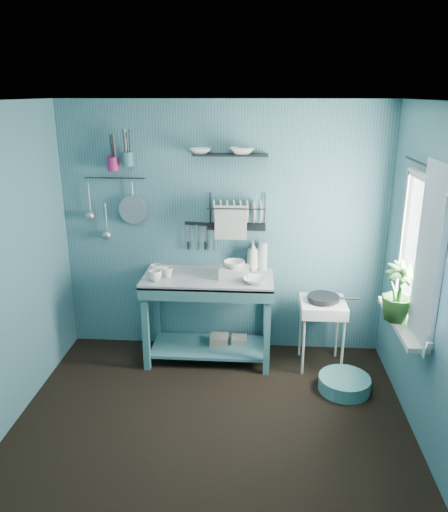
# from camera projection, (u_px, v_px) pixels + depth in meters

# --- Properties ---
(floor) EXTENTS (3.20, 3.20, 0.00)m
(floor) POSITION_uv_depth(u_px,v_px,m) (210.00, 435.00, 3.91)
(floor) COLOR black
(floor) RESTS_ON ground
(ceiling) EXTENTS (3.20, 3.20, 0.00)m
(ceiling) POSITION_uv_depth(u_px,v_px,m) (206.00, 101.00, 3.12)
(ceiling) COLOR silver
(ceiling) RESTS_ON ground
(wall_back) EXTENTS (3.20, 0.00, 3.20)m
(wall_back) POSITION_uv_depth(u_px,v_px,m) (224.00, 231.00, 4.94)
(wall_back) COLOR #396975
(wall_back) RESTS_ON ground
(wall_front) EXTENTS (3.20, 0.00, 3.20)m
(wall_front) POSITION_uv_depth(u_px,v_px,m) (173.00, 419.00, 2.09)
(wall_front) COLOR #396975
(wall_front) RESTS_ON ground
(wall_right) EXTENTS (0.00, 3.00, 3.00)m
(wall_right) POSITION_uv_depth(u_px,v_px,m) (441.00, 293.00, 3.41)
(wall_right) COLOR #396975
(wall_right) RESTS_ON ground
(work_counter) EXTENTS (1.27, 0.68, 0.88)m
(work_counter) POSITION_uv_depth(u_px,v_px,m) (209.00, 318.00, 4.91)
(work_counter) COLOR #386E76
(work_counter) RESTS_ON floor
(mug_left) EXTENTS (0.12, 0.12, 0.10)m
(mug_left) POSITION_uv_depth(u_px,v_px,m) (155.00, 276.00, 4.64)
(mug_left) COLOR white
(mug_left) RESTS_ON work_counter
(mug_mid) EXTENTS (0.14, 0.14, 0.09)m
(mug_mid) POSITION_uv_depth(u_px,v_px,m) (168.00, 272.00, 4.73)
(mug_mid) COLOR white
(mug_mid) RESTS_ON work_counter
(mug_right) EXTENTS (0.17, 0.17, 0.10)m
(mug_right) POSITION_uv_depth(u_px,v_px,m) (156.00, 270.00, 4.79)
(mug_right) COLOR white
(mug_right) RESTS_ON work_counter
(wash_tub) EXTENTS (0.28, 0.22, 0.10)m
(wash_tub) POSITION_uv_depth(u_px,v_px,m) (234.00, 272.00, 4.72)
(wash_tub) COLOR beige
(wash_tub) RESTS_ON work_counter
(tub_bowl) EXTENTS (0.20, 0.19, 0.06)m
(tub_bowl) POSITION_uv_depth(u_px,v_px,m) (234.00, 264.00, 4.70)
(tub_bowl) COLOR white
(tub_bowl) RESTS_ON wash_tub
(soap_bottle) EXTENTS (0.11, 0.12, 0.30)m
(soap_bottle) POSITION_uv_depth(u_px,v_px,m) (253.00, 256.00, 4.89)
(soap_bottle) COLOR beige
(soap_bottle) RESTS_ON work_counter
(water_bottle) EXTENTS (0.09, 0.09, 0.28)m
(water_bottle) POSITION_uv_depth(u_px,v_px,m) (263.00, 256.00, 4.90)
(water_bottle) COLOR #B4BEC9
(water_bottle) RESTS_ON work_counter
(counter_bowl) EXTENTS (0.22, 0.22, 0.05)m
(counter_bowl) POSITION_uv_depth(u_px,v_px,m) (255.00, 280.00, 4.59)
(counter_bowl) COLOR white
(counter_bowl) RESTS_ON work_counter
(hotplate_stand) EXTENTS (0.46, 0.46, 0.68)m
(hotplate_stand) POSITION_uv_depth(u_px,v_px,m) (321.00, 334.00, 4.81)
(hotplate_stand) COLOR silver
(hotplate_stand) RESTS_ON floor
(frying_pan) EXTENTS (0.30, 0.30, 0.03)m
(frying_pan) POSITION_uv_depth(u_px,v_px,m) (323.00, 298.00, 4.69)
(frying_pan) COLOR black
(frying_pan) RESTS_ON hotplate_stand
(knife_strip) EXTENTS (0.32, 0.07, 0.03)m
(knife_strip) POSITION_uv_depth(u_px,v_px,m) (201.00, 224.00, 4.90)
(knife_strip) COLOR black
(knife_strip) RESTS_ON wall_back
(dish_rack) EXTENTS (0.58, 0.32, 0.32)m
(dish_rack) POSITION_uv_depth(u_px,v_px,m) (237.00, 211.00, 4.73)
(dish_rack) COLOR black
(dish_rack) RESTS_ON wall_back
(upper_shelf) EXTENTS (0.70, 0.18, 0.01)m
(upper_shelf) POSITION_uv_depth(u_px,v_px,m) (230.00, 155.00, 4.60)
(upper_shelf) COLOR black
(upper_shelf) RESTS_ON wall_back
(shelf_bowl_left) EXTENTS (0.23, 0.23, 0.05)m
(shelf_bowl_left) POSITION_uv_depth(u_px,v_px,m) (200.00, 151.00, 4.61)
(shelf_bowl_left) COLOR white
(shelf_bowl_left) RESTS_ON upper_shelf
(shelf_bowl_right) EXTENTS (0.24, 0.24, 0.06)m
(shelf_bowl_right) POSITION_uv_depth(u_px,v_px,m) (242.00, 150.00, 4.58)
(shelf_bowl_right) COLOR white
(shelf_bowl_right) RESTS_ON upper_shelf
(utensil_cup_magenta) EXTENTS (0.11, 0.11, 0.13)m
(utensil_cup_magenta) POSITION_uv_depth(u_px,v_px,m) (113.00, 164.00, 4.72)
(utensil_cup_magenta) COLOR #981C55
(utensil_cup_magenta) RESTS_ON wall_back
(utensil_cup_teal) EXTENTS (0.11, 0.11, 0.13)m
(utensil_cup_teal) POSITION_uv_depth(u_px,v_px,m) (128.00, 159.00, 4.70)
(utensil_cup_teal) COLOR #386875
(utensil_cup_teal) RESTS_ON wall_back
(colander) EXTENTS (0.28, 0.03, 0.28)m
(colander) POSITION_uv_depth(u_px,v_px,m) (133.00, 210.00, 4.88)
(colander) COLOR #A8ABB0
(colander) RESTS_ON wall_back
(ladle_outer) EXTENTS (0.01, 0.01, 0.30)m
(ladle_outer) POSITION_uv_depth(u_px,v_px,m) (89.00, 198.00, 4.89)
(ladle_outer) COLOR #A8ABB0
(ladle_outer) RESTS_ON wall_back
(ladle_inner) EXTENTS (0.01, 0.01, 0.30)m
(ladle_inner) POSITION_uv_depth(u_px,v_px,m) (106.00, 218.00, 4.94)
(ladle_inner) COLOR #A8ABB0
(ladle_inner) RESTS_ON wall_back
(hook_rail) EXTENTS (0.60, 0.01, 0.01)m
(hook_rail) POSITION_uv_depth(u_px,v_px,m) (115.00, 178.00, 4.82)
(hook_rail) COLOR black
(hook_rail) RESTS_ON wall_back
(window_glass) EXTENTS (0.00, 1.10, 1.10)m
(window_glass) POSITION_uv_depth(u_px,v_px,m) (421.00, 252.00, 3.79)
(window_glass) COLOR white
(window_glass) RESTS_ON wall_right
(windowsill) EXTENTS (0.16, 0.95, 0.04)m
(windowsill) POSITION_uv_depth(u_px,v_px,m) (401.00, 322.00, 3.98)
(windowsill) COLOR silver
(windowsill) RESTS_ON wall_right
(curtain) EXTENTS (0.00, 1.35, 1.35)m
(curtain) POSITION_uv_depth(u_px,v_px,m) (426.00, 258.00, 3.49)
(curtain) COLOR white
(curtain) RESTS_ON wall_right
(curtain_rod) EXTENTS (0.02, 1.05, 0.02)m
(curtain_rod) POSITION_uv_depth(u_px,v_px,m) (426.00, 166.00, 3.59)
(curtain_rod) COLOR black
(curtain_rod) RESTS_ON wall_right
(potted_plant) EXTENTS (0.32, 0.32, 0.47)m
(potted_plant) POSITION_uv_depth(u_px,v_px,m) (399.00, 292.00, 3.91)
(potted_plant) COLOR #2E5E25
(potted_plant) RESTS_ON windowsill
(storage_tin_large) EXTENTS (0.18, 0.18, 0.22)m
(storage_tin_large) POSITION_uv_depth(u_px,v_px,m) (219.00, 346.00, 5.06)
(storage_tin_large) COLOR gray
(storage_tin_large) RESTS_ON floor
(storage_tin_small) EXTENTS (0.15, 0.15, 0.20)m
(storage_tin_small) POSITION_uv_depth(u_px,v_px,m) (239.00, 346.00, 5.07)
(storage_tin_small) COLOR gray
(storage_tin_small) RESTS_ON floor
(floor_basin) EXTENTS (0.46, 0.46, 0.13)m
(floor_basin) POSITION_uv_depth(u_px,v_px,m) (344.00, 384.00, 4.48)
(floor_basin) COLOR teal
(floor_basin) RESTS_ON floor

